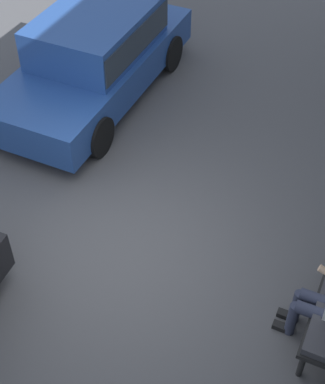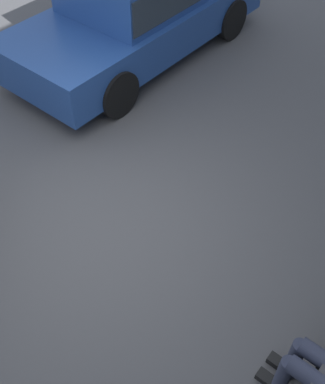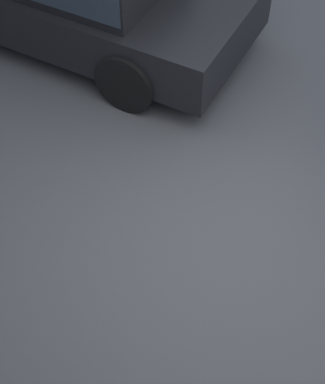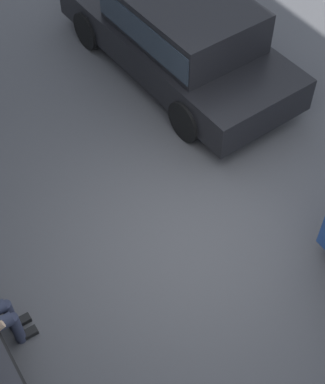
% 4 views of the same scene
% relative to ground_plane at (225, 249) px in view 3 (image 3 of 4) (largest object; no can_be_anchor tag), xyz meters
% --- Properties ---
extents(ground_plane, '(60.00, 60.00, 0.00)m').
position_rel_ground_plane_xyz_m(ground_plane, '(0.00, 0.00, 0.00)').
color(ground_plane, '#4C4C4F').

